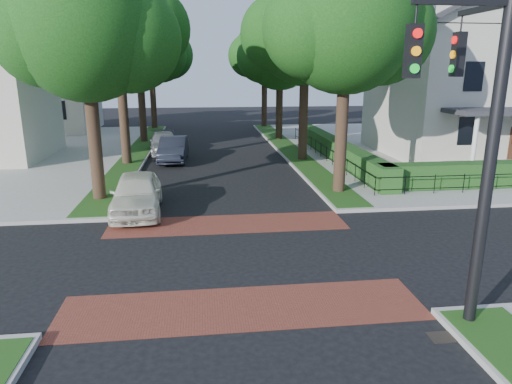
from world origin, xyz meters
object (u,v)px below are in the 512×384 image
traffic_signal (481,120)px  parked_car_middle (173,149)px  parked_car_front (137,193)px  parked_car_rear (164,143)px

traffic_signal → parked_car_middle: bearing=110.4°
traffic_signal → parked_car_middle: size_ratio=1.69×
traffic_signal → parked_car_middle: traffic_signal is taller
parked_car_front → parked_car_rear: 14.12m
parked_car_middle → parked_car_front: bearing=-92.5°
traffic_signal → parked_car_middle: 22.14m
parked_car_middle → traffic_signal: bearing=-67.4°
traffic_signal → parked_car_front: size_ratio=1.65×
parked_car_front → parked_car_rear: size_ratio=0.99×
parked_car_front → parked_car_middle: bearing=81.9°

